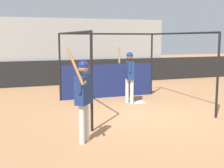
% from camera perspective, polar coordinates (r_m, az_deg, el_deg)
% --- Properties ---
extents(ground_plane, '(60.00, 60.00, 0.00)m').
position_cam_1_polar(ground_plane, '(9.34, 7.19, -6.00)').
color(ground_plane, '#A8754C').
extents(outfield_wall, '(24.00, 0.12, 1.23)m').
position_cam_1_polar(outfield_wall, '(15.90, -4.83, 2.25)').
color(outfield_wall, black).
rests_on(outfield_wall, ground).
extents(bleacher_section, '(8.70, 4.00, 3.31)m').
position_cam_1_polar(bleacher_section, '(17.82, -6.65, 6.22)').
color(bleacher_section, '#9E9E99').
rests_on(bleacher_section, ground).
extents(batting_cage, '(3.85, 4.18, 2.50)m').
position_cam_1_polar(batting_cage, '(11.49, 0.46, 2.49)').
color(batting_cage, black).
rests_on(batting_cage, ground).
extents(home_plate, '(0.44, 0.44, 0.02)m').
position_cam_1_polar(home_plate, '(11.36, 4.82, -3.33)').
color(home_plate, white).
rests_on(home_plate, ground).
extents(player_batter, '(0.58, 1.00, 1.99)m').
position_cam_1_polar(player_batter, '(11.05, 3.18, 2.18)').
color(player_batter, silver).
rests_on(player_batter, ground).
extents(player_waiting, '(0.62, 0.78, 2.11)m').
position_cam_1_polar(player_waiting, '(6.83, -5.26, -1.67)').
color(player_waiting, silver).
rests_on(player_waiting, ground).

